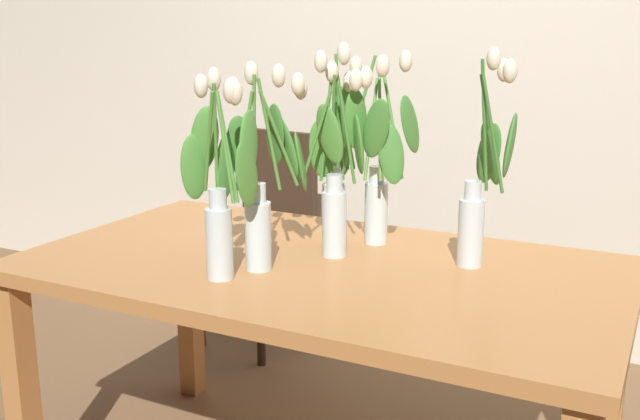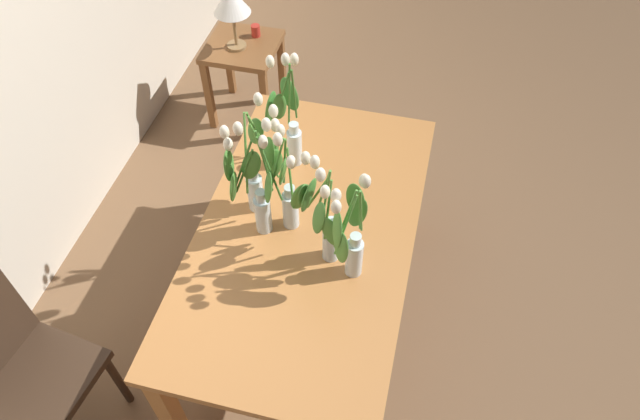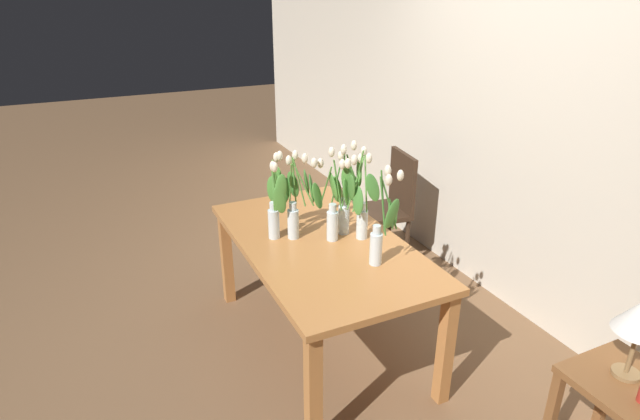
% 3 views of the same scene
% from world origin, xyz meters
% --- Properties ---
extents(ground_plane, '(18.00, 18.00, 0.00)m').
position_xyz_m(ground_plane, '(0.00, 0.00, 0.00)').
color(ground_plane, brown).
extents(dining_table, '(1.60, 0.90, 0.74)m').
position_xyz_m(dining_table, '(0.00, 0.00, 0.65)').
color(dining_table, '#B7753D').
rests_on(dining_table, ground).
extents(tulip_vase_0, '(0.18, 0.23, 0.53)m').
position_xyz_m(tulip_vase_0, '(-0.00, 0.08, 0.94)').
color(tulip_vase_0, silver).
rests_on(tulip_vase_0, dining_table).
extents(tulip_vase_1, '(0.25, 0.19, 0.58)m').
position_xyz_m(tulip_vase_1, '(0.08, 0.21, 0.98)').
color(tulip_vase_1, silver).
rests_on(tulip_vase_1, dining_table).
extents(tulip_vase_2, '(0.22, 0.13, 0.52)m').
position_xyz_m(tulip_vase_2, '(-0.16, -0.22, 0.96)').
color(tulip_vase_2, silver).
rests_on(tulip_vase_2, dining_table).
extents(tulip_vase_3, '(0.19, 0.21, 0.53)m').
position_xyz_m(tulip_vase_3, '(-0.12, -0.10, 0.96)').
color(tulip_vase_3, silver).
rests_on(tulip_vase_3, dining_table).
extents(tulip_vase_4, '(0.14, 0.17, 0.57)m').
position_xyz_m(tulip_vase_4, '(0.39, 0.18, 0.95)').
color(tulip_vase_4, silver).
rests_on(tulip_vase_4, dining_table).
extents(tulip_vase_5, '(0.17, 0.25, 0.58)m').
position_xyz_m(tulip_vase_5, '(-0.03, 0.18, 0.98)').
color(tulip_vase_5, silver).
rests_on(tulip_vase_5, dining_table).
extents(dining_chair, '(0.45, 0.45, 0.93)m').
position_xyz_m(dining_chair, '(-0.76, 0.98, 0.52)').
color(dining_chair, '#382619').
rests_on(dining_chair, ground).
extents(side_table, '(0.44, 0.44, 0.55)m').
position_xyz_m(side_table, '(1.46, 0.80, 0.43)').
color(side_table, brown).
rests_on(side_table, ground).
extents(table_lamp, '(0.22, 0.22, 0.40)m').
position_xyz_m(table_lamp, '(1.42, 0.82, 0.86)').
color(table_lamp, olive).
rests_on(table_lamp, side_table).
extents(pillar_candle, '(0.06, 0.06, 0.07)m').
position_xyz_m(pillar_candle, '(1.56, 0.74, 0.59)').
color(pillar_candle, '#B72D23').
rests_on(pillar_candle, side_table).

